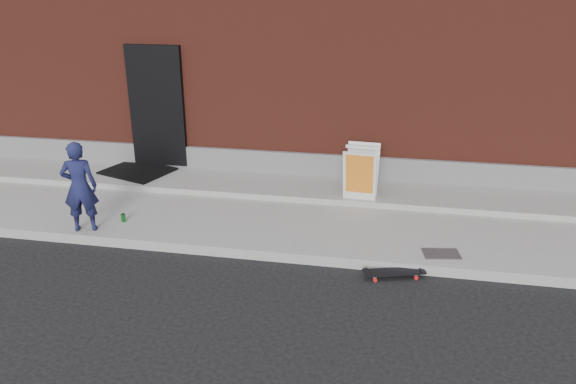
% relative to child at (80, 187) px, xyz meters
% --- Properties ---
extents(ground, '(80.00, 80.00, 0.00)m').
position_rel_child_xyz_m(ground, '(2.68, -0.20, -0.83)').
color(ground, black).
rests_on(ground, ground).
extents(sidewalk, '(20.00, 3.00, 0.15)m').
position_rel_child_xyz_m(sidewalk, '(2.68, 1.30, -0.76)').
color(sidewalk, gray).
rests_on(sidewalk, ground).
extents(apron, '(20.00, 1.20, 0.10)m').
position_rel_child_xyz_m(apron, '(2.68, 2.20, -0.63)').
color(apron, gray).
rests_on(apron, sidewalk).
extents(building, '(20.00, 8.10, 5.00)m').
position_rel_child_xyz_m(building, '(2.68, 6.79, 1.67)').
color(building, '#5C2319').
rests_on(building, ground).
extents(child, '(0.58, 0.47, 1.36)m').
position_rel_child_xyz_m(child, '(0.00, 0.00, 0.00)').
color(child, '#171A42').
rests_on(child, sidewalk).
extents(skateboard, '(0.81, 0.41, 0.09)m').
position_rel_child_xyz_m(skateboard, '(4.55, -0.32, -0.76)').
color(skateboard, red).
rests_on(skateboard, ground).
extents(pizza_sign, '(0.57, 0.66, 0.89)m').
position_rel_child_xyz_m(pizza_sign, '(3.96, 1.78, -0.14)').
color(pizza_sign, silver).
rests_on(pizza_sign, apron).
extents(soda_can, '(0.09, 0.09, 0.13)m').
position_rel_child_xyz_m(soda_can, '(0.43, 0.37, -0.62)').
color(soda_can, '#177324').
rests_on(soda_can, sidewalk).
extents(doormat, '(1.41, 1.27, 0.03)m').
position_rel_child_xyz_m(doormat, '(-0.22, 2.31, -0.57)').
color(doormat, black).
rests_on(doormat, apron).
extents(utility_plate, '(0.54, 0.39, 0.01)m').
position_rel_child_xyz_m(utility_plate, '(5.18, 0.16, -0.67)').
color(utility_plate, '#5D5C61').
rests_on(utility_plate, sidewalk).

